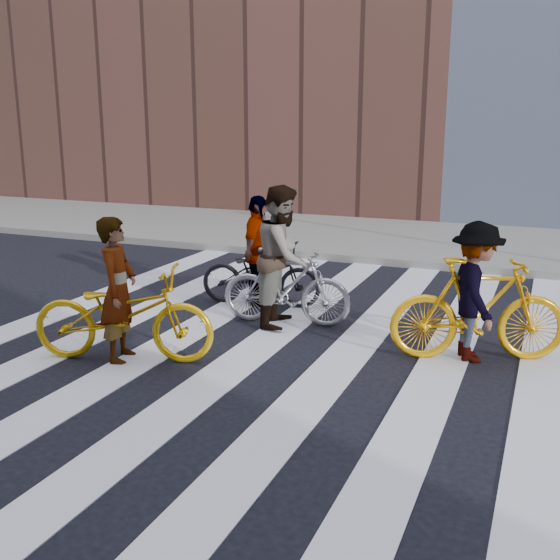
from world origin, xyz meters
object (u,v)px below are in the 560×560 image
Objects in this scene: bike_yellow_right at (479,310)px; rider_right at (475,292)px; bike_silver_mid at (286,287)px; rider_rear at (257,251)px; bike_yellow_left at (123,314)px; bike_dark_rear at (261,274)px; rider_mid at (283,256)px; rider_left at (118,290)px.

rider_right reaches higher than bike_yellow_right.
rider_rear reaches higher than bike_silver_mid.
bike_silver_mid is 1.07× the size of rider_rear.
bike_yellow_left is at bearing 139.98° from bike_silver_mid.
bike_dark_rear is (-3.28, 1.13, -0.13)m from bike_yellow_right.
rider_right is at bearing -117.50° from bike_dark_rear.
rider_right is (3.74, 1.60, 0.26)m from bike_yellow_left.
bike_dark_rear is at bearing 33.86° from rider_mid.
rider_rear is (-3.33, 1.13, 0.22)m from bike_yellow_right.
rider_rear is (-3.28, 1.13, 0.01)m from rider_right.
rider_mid is at bearing 61.05° from bike_yellow_right.
bike_yellow_right is at bearing -84.18° from bike_yellow_left.
rider_mid is (-0.05, 0.00, 0.42)m from bike_silver_mid.
rider_rear is at bearing -27.71° from rider_left.
rider_rear is at bearing 50.72° from rider_right.
bike_yellow_right is (2.57, -0.40, 0.08)m from bike_silver_mid.
bike_yellow_left is at bearing -107.02° from rider_left.
bike_yellow_left is 2.78m from rider_rear.
bike_silver_mid is 2.60m from bike_yellow_right.
bike_yellow_right is 3.47m from bike_dark_rear.
bike_yellow_right reaches higher than bike_dark_rear.
rider_rear is at bearing 81.73° from bike_dark_rear.
bike_silver_mid is at bearing 60.88° from bike_yellow_right.
rider_right is at bearing -84.18° from rider_left.
rider_right is (2.57, -0.40, -0.14)m from rider_mid.
rider_right is at bearing -83.91° from bike_yellow_left.
bike_silver_mid is 2.56m from rider_right.
bike_silver_mid is at bearing -143.91° from bike_dark_rear.
bike_dark_rear is at bearing -98.27° from rider_rear.
rider_right is at bearing -107.39° from bike_silver_mid.
bike_dark_rear is 1.09× the size of rider_left.
bike_yellow_right is 0.21m from rider_right.
rider_rear reaches higher than bike_yellow_left.
rider_right is (3.23, -1.13, 0.33)m from bike_dark_rear.
rider_left is at bearing 161.04° from rider_rear.
bike_yellow_left is 2.34m from bike_silver_mid.
rider_right is (-0.05, 0.00, 0.21)m from bike_yellow_right.
rider_mid reaches higher than rider_left.
rider_right is at bearing -117.23° from rider_rear.
bike_yellow_left is at bearing 92.52° from bike_yellow_right.
rider_mid is at bearing -47.57° from bike_yellow_left.
rider_mid is (1.23, 1.99, 0.11)m from rider_left.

